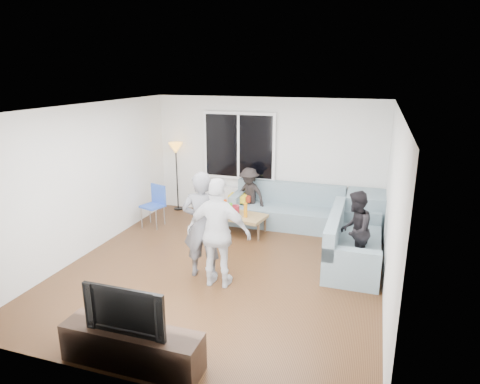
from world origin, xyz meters
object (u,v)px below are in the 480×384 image
(side_chair, at_px, (153,207))
(player_right, at_px, (218,233))
(television, at_px, (129,307))
(spectator_back, at_px, (249,195))
(coffee_table, at_px, (237,224))
(player_left, at_px, (202,225))
(spectator_right, at_px, (355,230))
(floor_lamp, at_px, (177,177))
(sofa_right_section, at_px, (355,239))
(tv_console, at_px, (132,347))
(sofa_back_section, at_px, (287,206))

(side_chair, xyz_separation_m, player_right, (2.19, -1.90, 0.40))
(television, bearing_deg, spectator_back, 91.34)
(coffee_table, bearing_deg, side_chair, -174.70)
(player_left, bearing_deg, coffee_table, -100.24)
(side_chair, relative_size, spectator_right, 0.66)
(player_right, bearing_deg, spectator_right, -148.96)
(floor_lamp, bearing_deg, sofa_right_section, -21.93)
(floor_lamp, bearing_deg, television, -69.16)
(spectator_back, distance_m, television, 4.80)
(spectator_right, xyz_separation_m, spectator_back, (-2.27, 1.61, -0.07))
(side_chair, distance_m, player_right, 2.93)
(player_right, height_order, spectator_back, player_right)
(side_chair, height_order, player_right, player_right)
(spectator_right, distance_m, tv_console, 3.88)
(coffee_table, height_order, television, television)
(side_chair, bearing_deg, television, -44.94)
(side_chair, distance_m, floor_lamp, 1.21)
(tv_console, bearing_deg, player_left, 92.02)
(player_left, height_order, player_right, player_left)
(side_chair, distance_m, television, 4.33)
(player_left, bearing_deg, sofa_back_section, -118.72)
(sofa_back_section, distance_m, tv_console, 4.83)
(player_left, distance_m, player_right, 0.41)
(side_chair, xyz_separation_m, tv_console, (1.91, -3.87, -0.21))
(player_right, height_order, television, player_right)
(sofa_right_section, bearing_deg, spectator_back, 58.15)
(spectator_right, bearing_deg, sofa_back_section, -129.73)
(sofa_back_section, distance_m, player_right, 2.87)
(sofa_right_section, bearing_deg, floor_lamp, 68.07)
(floor_lamp, relative_size, spectator_right, 1.20)
(player_right, relative_size, television, 1.76)
(coffee_table, relative_size, floor_lamp, 0.71)
(sofa_right_section, bearing_deg, television, 147.55)
(sofa_back_section, distance_m, coffee_table, 1.14)
(coffee_table, distance_m, tv_console, 4.04)
(player_left, bearing_deg, side_chair, -54.05)
(tv_console, bearing_deg, spectator_back, 91.34)
(player_right, distance_m, television, 1.99)
(coffee_table, relative_size, spectator_right, 0.84)
(sofa_right_section, distance_m, tv_console, 4.02)
(coffee_table, height_order, player_left, player_left)
(player_left, bearing_deg, spectator_back, -100.83)
(spectator_right, bearing_deg, player_left, -57.89)
(sofa_right_section, height_order, spectator_right, spectator_right)
(coffee_table, relative_size, side_chair, 1.28)
(player_right, bearing_deg, sofa_back_section, -101.03)
(sofa_back_section, xyz_separation_m, player_right, (-0.45, -2.80, 0.41))
(sofa_back_section, height_order, side_chair, side_chair)
(side_chair, distance_m, spectator_back, 2.03)
(sofa_back_section, xyz_separation_m, spectator_right, (1.44, -1.58, 0.23))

